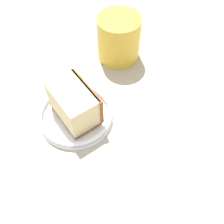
{
  "coord_description": "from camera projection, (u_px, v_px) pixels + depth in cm",
  "views": [
    {
      "loc": [
        14.35,
        -23.4,
        42.09
      ],
      "look_at": [
        4.0,
        1.79,
        3.0
      ],
      "focal_mm": 41.65,
      "sensor_mm": 36.0,
      "label": 1
    }
  ],
  "objects": [
    {
      "name": "small_plate",
      "position": [
        75.0,
        116.0,
        0.5
      ],
      "size": [
        14.63,
        14.63,
        1.64
      ],
      "color": "white",
      "rests_on": "ground_plane"
    },
    {
      "name": "tea_mug",
      "position": [
        119.0,
        37.0,
        0.56
      ],
      "size": [
        9.34,
        11.71,
        9.94
      ],
      "color": "gold",
      "rests_on": "ground_plane"
    },
    {
      "name": "cake_slice",
      "position": [
        74.0,
        105.0,
        0.47
      ],
      "size": [
        11.52,
        10.55,
        6.84
      ],
      "color": "brown",
      "rests_on": "small_plate"
    },
    {
      "name": "ground_plane",
      "position": [
        90.0,
        126.0,
        0.51
      ],
      "size": [
        157.22,
        157.22,
        3.29
      ],
      "primitive_type": "cube",
      "color": "tan"
    }
  ]
}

